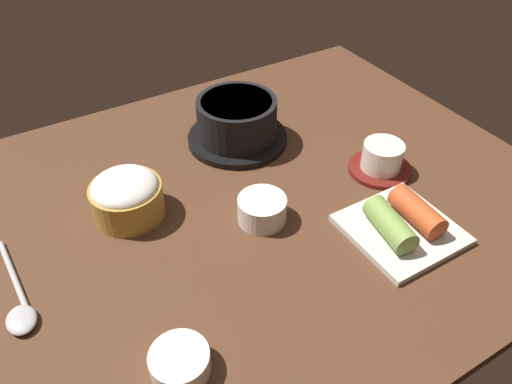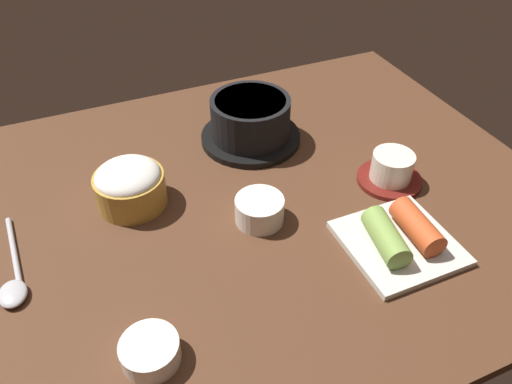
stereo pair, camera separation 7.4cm
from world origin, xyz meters
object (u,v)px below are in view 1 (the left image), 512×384
object	(u,v)px
rice_bowl	(127,196)
stone_pot	(237,122)
spoon	(19,306)
side_bowl_near	(180,362)
kimchi_plate	(402,224)
banchan_cup_center	(262,209)
tea_cup_with_saucer	(382,159)

from	to	relation	value
rice_bowl	stone_pot	bearing A→B (deg)	20.13
rice_bowl	spoon	xyz separation A→B (cm)	(-17.99, -9.70, -3.03)
side_bowl_near	spoon	bearing A→B (deg)	127.84
kimchi_plate	side_bowl_near	xyz separation A→B (cm)	(-36.62, -3.57, -0.09)
stone_pot	banchan_cup_center	size ratio (longest dim) A/B	2.46
side_bowl_near	spoon	distance (cm)	22.77
banchan_cup_center	spoon	world-z (taller)	banchan_cup_center
rice_bowl	kimchi_plate	xyz separation A→B (cm)	(32.58, -24.10, -1.93)
stone_pot	banchan_cup_center	distance (cm)	21.31
stone_pot	spoon	world-z (taller)	stone_pot
stone_pot	rice_bowl	bearing A→B (deg)	-159.87
stone_pot	tea_cup_with_saucer	distance (cm)	25.91
tea_cup_with_saucer	banchan_cup_center	xyz separation A→B (cm)	(-23.25, 0.08, -0.27)
tea_cup_with_saucer	side_bowl_near	bearing A→B (deg)	-159.74
tea_cup_with_saucer	side_bowl_near	world-z (taller)	tea_cup_with_saucer
banchan_cup_center	spoon	bearing A→B (deg)	177.22
tea_cup_with_saucer	side_bowl_near	size ratio (longest dim) A/B	1.54
banchan_cup_center	side_bowl_near	bearing A→B (deg)	-141.73
tea_cup_with_saucer	spoon	xyz separation A→B (cm)	(-57.84, 1.76, -1.76)
stone_pot	side_bowl_near	size ratio (longest dim) A/B	2.63
tea_cup_with_saucer	rice_bowl	bearing A→B (deg)	163.95
side_bowl_near	spoon	xyz separation A→B (cm)	(-13.95, 17.96, -1.00)
rice_bowl	spoon	distance (cm)	20.67
stone_pot	side_bowl_near	xyz separation A→B (cm)	(-27.64, -36.32, -2.45)
stone_pot	tea_cup_with_saucer	size ratio (longest dim) A/B	1.71
stone_pot	kimchi_plate	distance (cm)	34.04
stone_pot	side_bowl_near	world-z (taller)	stone_pot
stone_pot	rice_bowl	distance (cm)	25.14
rice_bowl	banchan_cup_center	size ratio (longest dim) A/B	1.47
rice_bowl	kimchi_plate	size ratio (longest dim) A/B	0.72
rice_bowl	kimchi_plate	bearing A→B (deg)	-36.49
stone_pot	tea_cup_with_saucer	xyz separation A→B (cm)	(16.24, -20.11, -1.69)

